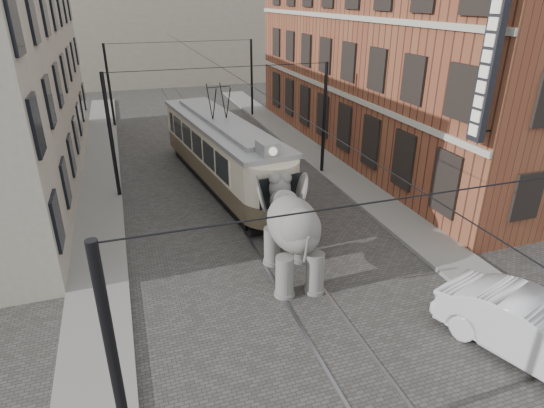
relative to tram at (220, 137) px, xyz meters
name	(u,v)px	position (x,y,z in m)	size (l,w,h in m)	color
ground	(265,235)	(0.39, -6.26, -2.53)	(120.00, 120.00, 0.00)	#42403D
tram_rails	(265,235)	(0.39, -6.26, -2.52)	(1.54, 80.00, 0.02)	slate
sidewalk_right	(392,214)	(6.39, -6.26, -2.45)	(2.00, 60.00, 0.15)	slate
sidewalk_left	(99,260)	(-6.11, -6.26, -2.45)	(2.00, 60.00, 0.15)	slate
brick_building	(395,51)	(11.39, 2.74, 3.47)	(8.00, 26.00, 12.00)	brown
distant_block	(156,16)	(0.39, 33.74, 4.47)	(28.00, 10.00, 14.00)	#9F9583
catenary	(229,134)	(0.19, -1.26, 0.47)	(11.00, 30.20, 6.00)	black
tram	(220,137)	(0.00, 0.00, 0.00)	(2.63, 12.74, 5.06)	beige
elephant	(293,236)	(0.38, -9.46, -0.92)	(2.89, 5.24, 3.21)	#5E5C57
parked_car	(536,333)	(5.14, -15.24, -1.67)	(1.84, 5.23, 1.72)	silver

